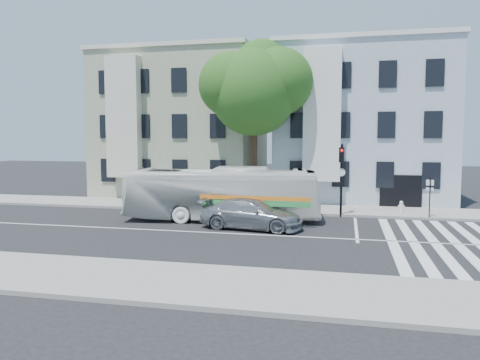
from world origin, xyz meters
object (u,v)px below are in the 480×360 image
(traffic_signal, at_px, (341,170))
(fire_hydrant, at_px, (401,206))
(bus, at_px, (222,194))
(sedan, at_px, (251,214))

(traffic_signal, bearing_deg, fire_hydrant, 39.99)
(bus, height_order, fire_hydrant, bus)
(bus, relative_size, traffic_signal, 2.54)
(fire_hydrant, bearing_deg, sedan, -141.11)
(traffic_signal, bearing_deg, sedan, -121.02)
(bus, distance_m, traffic_signal, 7.03)
(sedan, relative_size, fire_hydrant, 7.75)
(sedan, relative_size, traffic_signal, 1.23)
(bus, height_order, sedan, bus)
(sedan, bearing_deg, bus, 54.02)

